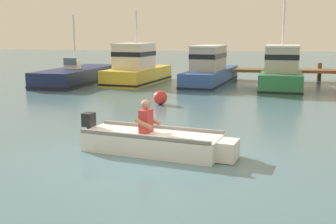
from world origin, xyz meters
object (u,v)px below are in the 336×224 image
Objects in this scene: moored_boat_green at (281,73)px; mooring_buoy at (160,98)px; rowboat_with_person at (155,141)px; moored_boat_navy at (77,76)px; moored_boat_blue at (210,70)px; moored_boat_yellow at (137,69)px.

mooring_buoy is at bearing -133.20° from moored_boat_green.
moored_boat_navy is at bearing 118.22° from rowboat_with_person.
moored_boat_green is (3.93, 11.69, 0.54)m from rowboat_with_person.
moored_boat_blue reaches higher than rowboat_with_person.
rowboat_with_person is 12.34m from moored_boat_green.
moored_boat_green is (7.46, -1.40, -0.01)m from moored_boat_yellow.
moored_boat_navy is 8.30m from mooring_buoy.
moored_boat_navy is 12.75× the size of mooring_buoy.
rowboat_with_person is 6.48m from mooring_buoy.
moored_boat_navy is 0.99× the size of moored_boat_blue.
moored_boat_green is at bearing 46.80° from mooring_buoy.
rowboat_with_person is at bearing -108.59° from moored_boat_green.
mooring_buoy is (-1.47, -6.67, -0.49)m from moored_boat_blue.
moored_boat_green is 7.27m from mooring_buoy.
moored_boat_navy is 1.22× the size of moored_boat_yellow.
moored_boat_green reaches higher than moored_boat_navy.
moored_boat_navy is at bearing -168.95° from moored_boat_yellow.
moored_boat_navy is 3.25m from moored_boat_yellow.
moored_boat_blue is 6.85m from mooring_buoy.
moored_boat_yellow is 7.16m from mooring_buoy.
moored_boat_green is at bearing -10.66° from moored_boat_yellow.
moored_boat_blue is at bearing 158.45° from moored_boat_green.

